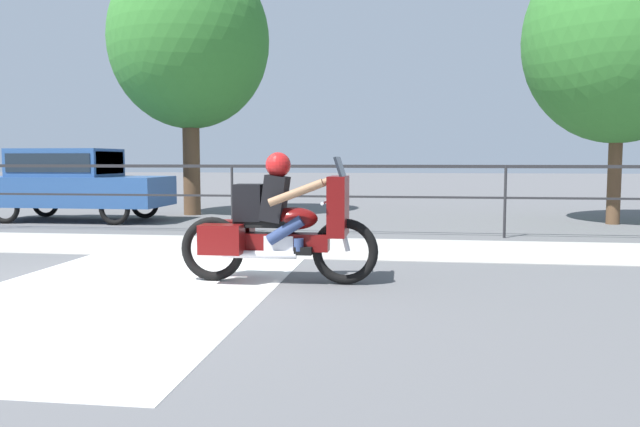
# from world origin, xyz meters

# --- Properties ---
(ground_plane) EXTENTS (120.00, 120.00, 0.00)m
(ground_plane) POSITION_xyz_m (0.00, 0.00, 0.00)
(ground_plane) COLOR #565659
(sidewalk_band) EXTENTS (44.00, 2.40, 0.01)m
(sidewalk_band) POSITION_xyz_m (0.00, 3.40, 0.01)
(sidewalk_band) COLOR #A8A59E
(sidewalk_band) RESTS_ON ground
(crosswalk_band) EXTENTS (3.23, 6.00, 0.01)m
(crosswalk_band) POSITION_xyz_m (0.26, -0.20, 0.00)
(crosswalk_band) COLOR silver
(crosswalk_band) RESTS_ON ground
(fence_railing) EXTENTS (36.00, 0.05, 1.33)m
(fence_railing) POSITION_xyz_m (0.00, 5.13, 1.04)
(fence_railing) COLOR #232326
(fence_railing) RESTS_ON ground
(motorcycle) EXTENTS (2.32, 0.76, 1.51)m
(motorcycle) POSITION_xyz_m (1.84, 0.50, 0.69)
(motorcycle) COLOR black
(motorcycle) RESTS_ON ground
(parked_car) EXTENTS (4.17, 1.73, 1.67)m
(parked_car) POSITION_xyz_m (-4.34, 7.05, 0.95)
(parked_car) COLOR #284C84
(parked_car) RESTS_ON ground
(tree_behind_sign) EXTENTS (4.09, 4.09, 6.28)m
(tree_behind_sign) POSITION_xyz_m (7.86, 7.94, 4.02)
(tree_behind_sign) COLOR brown
(tree_behind_sign) RESTS_ON ground
(tree_behind_car) EXTENTS (4.04, 4.04, 6.65)m
(tree_behind_car) POSITION_xyz_m (-2.15, 8.99, 4.41)
(tree_behind_car) COLOR brown
(tree_behind_car) RESTS_ON ground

